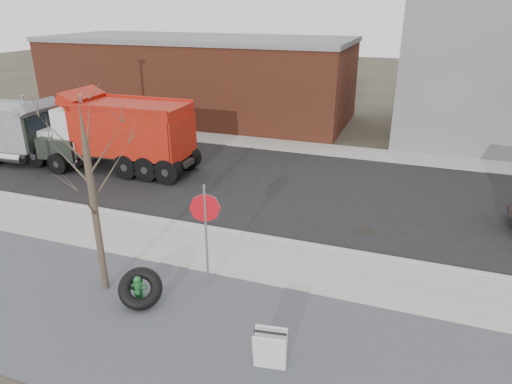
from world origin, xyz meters
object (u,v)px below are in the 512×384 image
at_px(dump_truck_red_b, 112,131).
at_px(dump_truck_grey, 16,131).
at_px(stop_sign, 206,219).
at_px(sandwich_board, 270,350).
at_px(fire_hydrant, 138,289).
at_px(truck_tire, 140,288).

distance_m(dump_truck_red_b, dump_truck_grey, 5.04).
bearing_deg(stop_sign, sandwich_board, -41.56).
distance_m(fire_hydrant, stop_sign, 2.51).
distance_m(fire_hydrant, dump_truck_red_b, 11.10).
relative_size(fire_hydrant, truck_tire, 0.54).
distance_m(sandwich_board, dump_truck_grey, 18.19).
height_order(sandwich_board, dump_truck_red_b, dump_truck_red_b).
height_order(fire_hydrant, dump_truck_grey, dump_truck_grey).
bearing_deg(truck_tire, dump_truck_grey, 146.41).
distance_m(stop_sign, dump_truck_red_b, 11.03).
bearing_deg(fire_hydrant, truck_tire, -58.69).
xyz_separation_m(dump_truck_red_b, dump_truck_grey, (-4.97, -0.77, -0.24)).
height_order(fire_hydrant, truck_tire, truck_tire).
height_order(dump_truck_red_b, dump_truck_grey, dump_truck_red_b).
bearing_deg(dump_truck_grey, sandwich_board, -32.79).
relative_size(fire_hydrant, stop_sign, 0.27).
relative_size(truck_tire, stop_sign, 0.50).
distance_m(stop_sign, dump_truck_grey, 14.76).
height_order(truck_tire, sandwich_board, truck_tire).
relative_size(stop_sign, dump_truck_grey, 0.43).
relative_size(truck_tire, dump_truck_grey, 0.22).
bearing_deg(fire_hydrant, dump_truck_red_b, 103.86).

